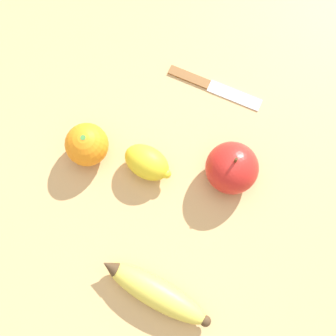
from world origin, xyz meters
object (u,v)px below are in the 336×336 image
object	(u,v)px
banana	(156,293)
lemon	(147,163)
orange	(87,145)
paring_knife	(211,86)
apple	(232,168)

from	to	relation	value
banana	lemon	world-z (taller)	lemon
orange	lemon	distance (m)	0.10
banana	orange	world-z (taller)	orange
orange	paring_knife	xyz separation A→B (m)	(0.08, 0.22, -0.03)
apple	lemon	bearing A→B (deg)	-146.03
apple	paring_knife	size ratio (longest dim) A/B	0.53
banana	orange	bearing A→B (deg)	-35.22
banana	lemon	size ratio (longest dim) A/B	2.17
orange	apple	world-z (taller)	apple
lemon	paring_knife	distance (m)	0.18
lemon	apple	bearing A→B (deg)	33.97
banana	apple	size ratio (longest dim) A/B	2.09
lemon	paring_knife	xyz separation A→B (m)	(-0.01, 0.18, -0.02)
banana	apple	bearing A→B (deg)	-93.35
paring_knife	apple	bearing A→B (deg)	33.19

